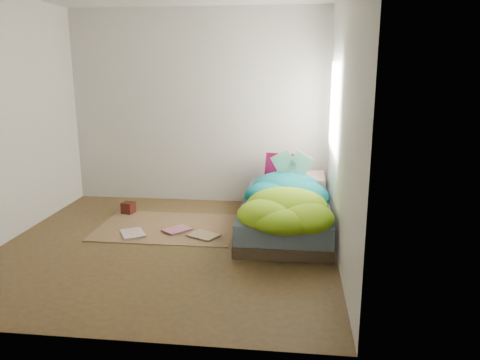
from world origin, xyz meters
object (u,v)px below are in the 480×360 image
Objects in this scene: bed at (285,214)px; open_book at (292,155)px; pillow_magenta at (282,170)px; floor_book_b at (172,228)px; wooden_box at (128,208)px; floor_book_a at (122,235)px.

bed is 4.89× the size of open_book.
pillow_magenta is 1.61m from floor_book_b.
wooden_box is at bearing -157.64° from pillow_magenta.
bed is 1.33m from floor_book_b.
bed reaches higher than floor_book_a.
wooden_box reaches higher than floor_book_a.
floor_book_b is (0.48, 0.31, 0.00)m from floor_book_a.
floor_book_b is at bearing -150.14° from open_book.
floor_book_a is at bearing -106.29° from floor_book_b.
pillow_magenta is at bearing 10.92° from wooden_box.
floor_book_b is at bearing -132.64° from pillow_magenta.
floor_book_a is at bearing -163.32° from bed.
bed is at bearing -92.79° from open_book.
open_book reaches higher than bed.
pillow_magenta reaches higher than bed.
pillow_magenta is 0.45m from open_book.
bed is 0.77m from pillow_magenta.
floor_book_b is (0.70, -0.52, -0.06)m from wooden_box.
wooden_box is at bearing 171.80° from bed.
open_book is at bearing -57.49° from pillow_magenta.
pillow_magenta is at bearing 119.17° from open_book.
open_book is 1.39× the size of floor_book_b.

